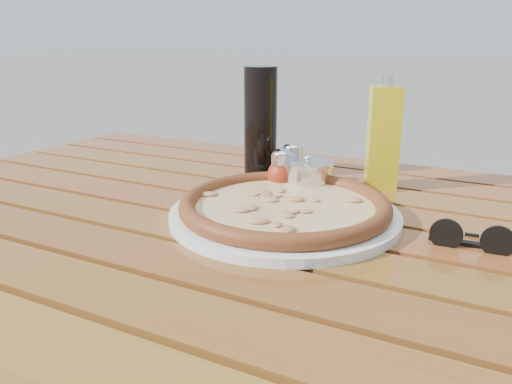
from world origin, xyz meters
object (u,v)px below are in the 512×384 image
at_px(table, 251,255).
at_px(pizza, 285,205).
at_px(sunglasses, 471,239).
at_px(plate, 284,215).
at_px(soda_can, 260,145).
at_px(pepper_shaker, 282,172).
at_px(olive_oil_cruet, 383,137).
at_px(oregano_shaker, 293,164).
at_px(parmesan_tin, 307,176).
at_px(dark_bottle, 260,123).

relative_size(table, pizza, 3.85).
distance_m(pizza, sunglasses, 0.27).
relative_size(table, plate, 3.89).
bearing_deg(plate, soda_can, 124.54).
distance_m(pepper_shaker, olive_oil_cruet, 0.20).
xyz_separation_m(pizza, sunglasses, (0.27, 0.01, -0.01)).
distance_m(soda_can, sunglasses, 0.49).
bearing_deg(pizza, oregano_shaker, 109.89).
relative_size(oregano_shaker, olive_oil_cruet, 0.39).
bearing_deg(parmesan_tin, soda_can, 147.44).
distance_m(plate, soda_can, 0.29).
bearing_deg(plate, olive_oil_cruet, 69.52).
distance_m(pizza, olive_oil_cruet, 0.27).
relative_size(plate, sunglasses, 3.28).
xyz_separation_m(pepper_shaker, oregano_shaker, (-0.01, 0.06, 0.00)).
bearing_deg(sunglasses, pepper_shaker, 156.61).
relative_size(soda_can, sunglasses, 1.09).
distance_m(dark_bottle, sunglasses, 0.48).
bearing_deg(oregano_shaker, plate, -70.11).
relative_size(olive_oil_cruet, parmesan_tin, 1.70).
bearing_deg(plate, parmesan_tin, 98.18).
bearing_deg(dark_bottle, table, -67.22).
bearing_deg(pepper_shaker, parmesan_tin, 21.28).
xyz_separation_m(table, olive_oil_cruet, (0.15, 0.24, 0.17)).
bearing_deg(soda_can, oregano_shaker, -26.27).
bearing_deg(oregano_shaker, soda_can, 153.73).
bearing_deg(sunglasses, oregano_shaker, 148.33).
bearing_deg(soda_can, parmesan_tin, -32.56).
xyz_separation_m(pizza, olive_oil_cruet, (0.09, 0.24, 0.07)).
bearing_deg(parmesan_tin, pizza, -81.82).
bearing_deg(pizza, pepper_shaker, 116.28).
height_order(olive_oil_cruet, parmesan_tin, olive_oil_cruet).
distance_m(pepper_shaker, parmesan_tin, 0.05).
height_order(pizza, pepper_shaker, pepper_shaker).
xyz_separation_m(oregano_shaker, parmesan_tin, (0.05, -0.04, -0.01)).
bearing_deg(oregano_shaker, pepper_shaker, -85.33).
height_order(oregano_shaker, parmesan_tin, oregano_shaker).
bearing_deg(plate, table, 179.46).
relative_size(pizza, pepper_shaker, 4.43).
distance_m(table, parmesan_tin, 0.19).
xyz_separation_m(pizza, parmesan_tin, (-0.02, 0.15, 0.01)).
bearing_deg(olive_oil_cruet, sunglasses, -52.25).
relative_size(soda_can, olive_oil_cruet, 0.57).
height_order(plate, soda_can, soda_can).
relative_size(table, dark_bottle, 6.36).
bearing_deg(oregano_shaker, parmesan_tin, -42.72).
relative_size(pepper_shaker, sunglasses, 0.75).
xyz_separation_m(plate, pepper_shaker, (-0.06, 0.13, 0.03)).
bearing_deg(oregano_shaker, table, -87.47).
relative_size(pizza, oregano_shaker, 4.43).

